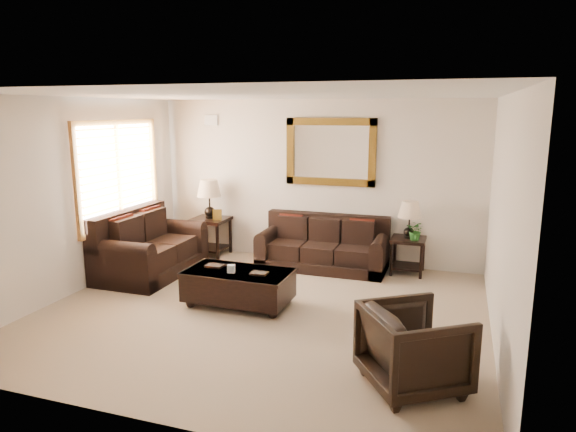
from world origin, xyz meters
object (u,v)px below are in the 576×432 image
(end_table_left, at_px, (210,206))
(end_table_right, at_px, (409,227))
(sofa, at_px, (323,249))
(loveseat, at_px, (148,250))
(armchair, at_px, (414,344))
(coffee_table, at_px, (238,284))

(end_table_left, xyz_separation_m, end_table_right, (3.41, 0.05, -0.13))
(sofa, distance_m, loveseat, 2.79)
(end_table_left, relative_size, armchair, 1.58)
(loveseat, bearing_deg, end_table_left, -20.19)
(end_table_left, bearing_deg, armchair, -41.87)
(loveseat, distance_m, armchair, 4.77)
(sofa, xyz_separation_m, end_table_left, (-2.07, 0.06, 0.57))
(sofa, relative_size, armchair, 2.41)
(loveseat, bearing_deg, sofa, -64.88)
(armchair, bearing_deg, end_table_right, -27.61)
(loveseat, distance_m, coffee_table, 2.05)
(end_table_left, height_order, coffee_table, end_table_left)
(coffee_table, height_order, armchair, armchair)
(sofa, xyz_separation_m, loveseat, (-2.53, -1.18, 0.06))
(coffee_table, bearing_deg, end_table_right, 47.43)
(end_table_left, distance_m, coffee_table, 2.56)
(coffee_table, xyz_separation_m, armchair, (2.36, -1.37, 0.13))
(loveseat, relative_size, end_table_right, 1.55)
(end_table_left, distance_m, armchair, 5.12)
(end_table_right, relative_size, armchair, 1.34)
(end_table_right, bearing_deg, armchair, -83.52)
(sofa, relative_size, end_table_right, 1.79)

